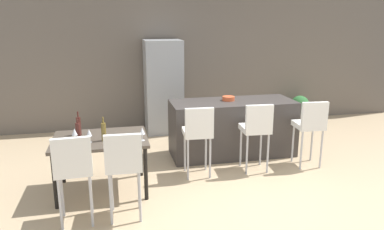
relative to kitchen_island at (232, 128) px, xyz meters
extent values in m
plane|color=tan|center=(-0.21, -1.10, -0.46)|extent=(10.00, 10.00, 0.00)
cube|color=#665B51|center=(-0.21, 2.01, 0.99)|extent=(10.00, 0.12, 2.90)
cube|color=#383330|center=(0.00, 0.00, 0.00)|extent=(2.05, 0.80, 0.92)
cube|color=white|center=(-0.77, -0.72, 0.19)|extent=(0.42, 0.42, 0.08)
cube|color=white|center=(-0.78, -0.89, 0.41)|extent=(0.40, 0.08, 0.36)
cylinder|color=#B2B2B7|center=(-0.92, -0.55, -0.16)|extent=(0.03, 0.03, 0.61)
cylinder|color=#B2B2B7|center=(-0.60, -0.57, -0.16)|extent=(0.03, 0.03, 0.61)
cylinder|color=#B2B2B7|center=(-0.94, -0.87, -0.16)|extent=(0.03, 0.03, 0.61)
cylinder|color=#B2B2B7|center=(-0.62, -0.89, -0.16)|extent=(0.03, 0.03, 0.61)
cube|color=white|center=(0.11, -0.72, 0.19)|extent=(0.42, 0.42, 0.08)
cube|color=white|center=(0.10, -0.89, 0.41)|extent=(0.40, 0.08, 0.36)
cylinder|color=#B2B2B7|center=(-0.04, -0.55, -0.16)|extent=(0.03, 0.03, 0.61)
cylinder|color=#B2B2B7|center=(0.28, -0.57, -0.16)|extent=(0.03, 0.03, 0.61)
cylinder|color=#B2B2B7|center=(-0.06, -0.87, -0.16)|extent=(0.03, 0.03, 0.61)
cylinder|color=#B2B2B7|center=(0.26, -0.89, -0.16)|extent=(0.03, 0.03, 0.61)
cube|color=white|center=(0.99, -0.72, 0.19)|extent=(0.43, 0.43, 0.08)
cube|color=white|center=(0.97, -0.89, 0.41)|extent=(0.40, 0.09, 0.36)
cylinder|color=#B2B2B7|center=(0.84, -0.55, -0.16)|extent=(0.03, 0.03, 0.61)
cylinder|color=#B2B2B7|center=(1.16, -0.57, -0.16)|extent=(0.03, 0.03, 0.61)
cylinder|color=#B2B2B7|center=(0.82, -0.87, -0.16)|extent=(0.03, 0.03, 0.61)
cylinder|color=#B2B2B7|center=(1.14, -0.89, -0.16)|extent=(0.03, 0.03, 0.61)
cube|color=#4C4238|center=(-2.13, -0.96, 0.26)|extent=(1.21, 0.88, 0.04)
cylinder|color=black|center=(-2.67, -0.58, -0.11)|extent=(0.05, 0.05, 0.70)
cylinder|color=black|center=(-1.58, -0.58, -0.11)|extent=(0.05, 0.05, 0.70)
cylinder|color=black|center=(-2.67, -1.34, -0.11)|extent=(0.05, 0.05, 0.70)
cylinder|color=black|center=(-1.58, -1.34, -0.11)|extent=(0.05, 0.05, 0.70)
cube|color=white|center=(-2.40, -1.70, 0.19)|extent=(0.42, 0.42, 0.08)
cube|color=white|center=(-2.39, -1.87, 0.41)|extent=(0.40, 0.08, 0.36)
cylinder|color=#B2B2B7|center=(-2.57, -1.55, -0.16)|extent=(0.03, 0.03, 0.61)
cylinder|color=#B2B2B7|center=(-2.25, -1.53, -0.16)|extent=(0.03, 0.03, 0.61)
cylinder|color=#B2B2B7|center=(-2.55, -1.87, -0.16)|extent=(0.03, 0.03, 0.61)
cylinder|color=#B2B2B7|center=(-2.23, -1.85, -0.16)|extent=(0.03, 0.03, 0.61)
cube|color=white|center=(-1.85, -1.70, 0.19)|extent=(0.42, 0.42, 0.08)
cube|color=white|center=(-1.86, -1.87, 0.41)|extent=(0.40, 0.08, 0.36)
cylinder|color=#B2B2B7|center=(-2.01, -1.53, -0.16)|extent=(0.03, 0.03, 0.61)
cylinder|color=#B2B2B7|center=(-1.69, -1.55, -0.16)|extent=(0.03, 0.03, 0.61)
cylinder|color=#B2B2B7|center=(-2.02, -1.85, -0.16)|extent=(0.03, 0.03, 0.61)
cylinder|color=#B2B2B7|center=(-1.70, -1.87, -0.16)|extent=(0.03, 0.03, 0.61)
cylinder|color=#471E19|center=(-2.39, -0.94, 0.38)|extent=(0.06, 0.06, 0.21)
cylinder|color=#471E19|center=(-2.39, -0.94, 0.52)|extent=(0.02, 0.02, 0.07)
cylinder|color=#471E19|center=(-2.40, -0.76, 0.40)|extent=(0.06, 0.06, 0.24)
cylinder|color=#471E19|center=(-2.40, -0.76, 0.56)|extent=(0.02, 0.02, 0.08)
cylinder|color=brown|center=(-2.07, -1.08, 0.39)|extent=(0.06, 0.06, 0.23)
cylinder|color=brown|center=(-2.07, -1.08, 0.55)|extent=(0.02, 0.02, 0.08)
cylinder|color=silver|center=(-1.60, -1.19, 0.28)|extent=(0.06, 0.06, 0.00)
cylinder|color=silver|center=(-1.60, -1.19, 0.32)|extent=(0.01, 0.01, 0.08)
cone|color=silver|center=(-1.60, -1.19, 0.41)|extent=(0.07, 0.07, 0.09)
cylinder|color=silver|center=(-2.25, -1.12, 0.28)|extent=(0.06, 0.06, 0.00)
cylinder|color=silver|center=(-2.25, -1.12, 0.32)|extent=(0.01, 0.01, 0.08)
cone|color=silver|center=(-2.25, -1.12, 0.41)|extent=(0.07, 0.07, 0.09)
cylinder|color=silver|center=(-2.43, -1.05, 0.28)|extent=(0.06, 0.06, 0.00)
cylinder|color=silver|center=(-2.43, -1.05, 0.32)|extent=(0.01, 0.01, 0.08)
cone|color=silver|center=(-2.43, -1.05, 0.41)|extent=(0.07, 0.07, 0.09)
cube|color=#939699|center=(-0.93, 1.57, 0.46)|extent=(0.72, 0.68, 1.84)
cylinder|color=#C6512D|center=(-0.06, 0.06, 0.50)|extent=(0.21, 0.21, 0.07)
cylinder|color=beige|center=(2.08, 1.56, -0.35)|extent=(0.24, 0.24, 0.22)
sphere|color=#2D6B33|center=(2.08, 1.56, -0.06)|extent=(0.40, 0.40, 0.40)
camera|label=1|loc=(-1.95, -5.68, 1.78)|focal=34.67mm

